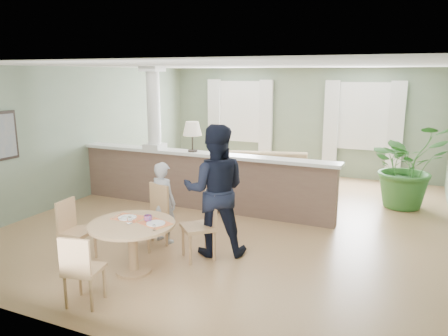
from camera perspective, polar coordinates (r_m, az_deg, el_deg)
The scene contains 12 objects.
ground at distance 8.01m, azimuth 1.99°, elevation -6.46°, with size 8.00×8.00×0.00m, color tan.
room_shell at distance 8.21m, azimuth 3.57°, elevation 6.95°, with size 7.02×8.02×2.71m.
pony_wall at distance 8.40m, azimuth -3.69°, elevation -0.58°, with size 5.32×0.38×2.70m.
sofa at distance 9.83m, azimuth 4.78°, elevation -0.52°, with size 2.73×1.07×0.80m, color olive.
houseplant at distance 9.14m, azimuth 22.78°, elevation 0.28°, with size 1.48×1.28×1.65m, color #306628.
dining_table at distance 5.87m, azimuth -11.81°, elevation -8.32°, with size 1.12×1.12×0.77m.
chair_far_boy at distance 6.69m, azimuth -9.18°, elevation -5.78°, with size 0.53×0.53×0.94m.
chair_far_man at distance 6.19m, azimuth -2.73°, elevation -7.09°, with size 0.61×0.61×0.95m.
chair_near at distance 5.21m, azimuth -18.21°, elevation -12.26°, with size 0.46×0.46×0.85m.
chair_side at distance 6.47m, azimuth -19.09°, elevation -7.34°, with size 0.42×0.42×0.87m.
child_person at distance 6.78m, azimuth -7.94°, elevation -4.47°, with size 0.46×0.30×1.27m, color #9B9BA0.
man_person at distance 6.21m, azimuth -1.17°, elevation -2.93°, with size 0.92×0.72×1.89m, color black.
Camera 1 is at (2.87, -7.02, 2.59)m, focal length 35.00 mm.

